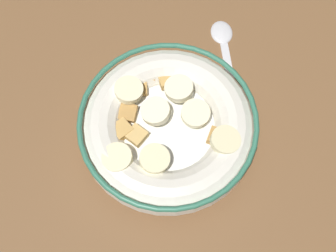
# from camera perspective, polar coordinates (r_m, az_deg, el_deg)

# --- Properties ---
(ground_plane) EXTENTS (0.93, 0.93, 0.02)m
(ground_plane) POSITION_cam_1_polar(r_m,az_deg,el_deg) (0.50, 0.00, -1.72)
(ground_plane) COLOR brown
(cereal_bowl) EXTENTS (0.20, 0.20, 0.05)m
(cereal_bowl) POSITION_cam_1_polar(r_m,az_deg,el_deg) (0.46, -0.05, -0.13)
(cereal_bowl) COLOR silver
(cereal_bowl) RESTS_ON ground_plane
(spoon) EXTENTS (0.12, 0.12, 0.01)m
(spoon) POSITION_cam_1_polar(r_m,az_deg,el_deg) (0.54, 7.94, 10.79)
(spoon) COLOR silver
(spoon) RESTS_ON ground_plane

